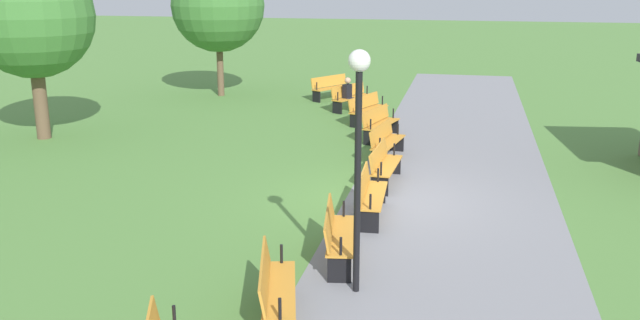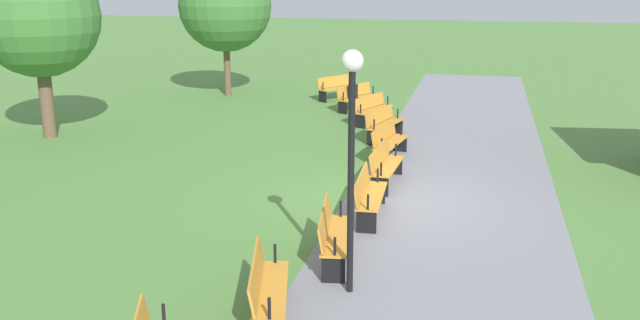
{
  "view_description": "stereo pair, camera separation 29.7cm",
  "coord_description": "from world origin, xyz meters",
  "px_view_note": "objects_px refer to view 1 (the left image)",
  "views": [
    {
      "loc": [
        13.9,
        1.68,
        4.69
      ],
      "look_at": [
        -0.0,
        -1.36,
        0.8
      ],
      "focal_mm": 38.29,
      "sensor_mm": 36.0,
      "label": 1
    },
    {
      "loc": [
        13.83,
        1.97,
        4.69
      ],
      "look_at": [
        -0.0,
        -1.36,
        0.8
      ],
      "focal_mm": 38.29,
      "sensor_mm": 36.0,
      "label": 2
    }
  ],
  "objects_px": {
    "bench_8": "(274,288)",
    "tree_1": "(218,5)",
    "bench_6": "(370,194)",
    "bench_1": "(351,96)",
    "tree_2": "(31,17)",
    "bench_4": "(386,141)",
    "lamp_post": "(358,126)",
    "bench_5": "(384,164)",
    "person_seated": "(349,94)",
    "bench_2": "(367,108)",
    "bench_7": "(337,234)",
    "bench_3": "(379,123)",
    "bench_0": "(331,87)"
  },
  "relations": [
    {
      "from": "bench_5",
      "to": "bench_7",
      "type": "xyz_separation_m",
      "value": [
        4.5,
        -0.23,
        0.0
      ]
    },
    {
      "from": "person_seated",
      "to": "bench_4",
      "type": "bearing_deg",
      "value": 45.12
    },
    {
      "from": "bench_3",
      "to": "tree_1",
      "type": "xyz_separation_m",
      "value": [
        -6.02,
        -7.14,
        3.04
      ]
    },
    {
      "from": "bench_7",
      "to": "bench_3",
      "type": "bearing_deg",
      "value": 174.07
    },
    {
      "from": "bench_5",
      "to": "tree_1",
      "type": "xyz_separation_m",
      "value": [
        -10.47,
        -7.83,
        3.04
      ]
    },
    {
      "from": "person_seated",
      "to": "bench_7",
      "type": "bearing_deg",
      "value": 35.65
    },
    {
      "from": "bench_3",
      "to": "tree_1",
      "type": "distance_m",
      "value": 9.82
    },
    {
      "from": "bench_5",
      "to": "person_seated",
      "type": "relative_size",
      "value": 1.58
    },
    {
      "from": "bench_4",
      "to": "bench_8",
      "type": "xyz_separation_m",
      "value": [
        8.94,
        -0.46,
        0.0
      ]
    },
    {
      "from": "bench_3",
      "to": "person_seated",
      "type": "height_order",
      "value": "person_seated"
    },
    {
      "from": "bench_4",
      "to": "bench_6",
      "type": "height_order",
      "value": "same"
    },
    {
      "from": "bench_0",
      "to": "bench_6",
      "type": "relative_size",
      "value": 0.97
    },
    {
      "from": "bench_6",
      "to": "tree_2",
      "type": "distance_m",
      "value": 11.77
    },
    {
      "from": "bench_0",
      "to": "lamp_post",
      "type": "xyz_separation_m",
      "value": [
        16.2,
        3.65,
        2.11
      ]
    },
    {
      "from": "bench_5",
      "to": "bench_6",
      "type": "bearing_deg",
      "value": 2.96
    },
    {
      "from": "bench_6",
      "to": "person_seated",
      "type": "height_order",
      "value": "person_seated"
    },
    {
      "from": "bench_3",
      "to": "bench_5",
      "type": "relative_size",
      "value": 1.02
    },
    {
      "from": "bench_0",
      "to": "tree_2",
      "type": "height_order",
      "value": "tree_2"
    },
    {
      "from": "bench_7",
      "to": "bench_8",
      "type": "height_order",
      "value": "same"
    },
    {
      "from": "bench_1",
      "to": "person_seated",
      "type": "height_order",
      "value": "person_seated"
    },
    {
      "from": "bench_8",
      "to": "bench_3",
      "type": "bearing_deg",
      "value": 165.21
    },
    {
      "from": "tree_1",
      "to": "bench_8",
      "type": "bearing_deg",
      "value": 22.58
    },
    {
      "from": "bench_1",
      "to": "bench_2",
      "type": "bearing_deg",
      "value": 50.15
    },
    {
      "from": "bench_3",
      "to": "bench_6",
      "type": "height_order",
      "value": "same"
    },
    {
      "from": "bench_8",
      "to": "tree_1",
      "type": "relative_size",
      "value": 0.36
    },
    {
      "from": "bench_6",
      "to": "bench_1",
      "type": "bearing_deg",
      "value": -171.2
    },
    {
      "from": "bench_4",
      "to": "bench_6",
      "type": "distance_m",
      "value": 4.5
    },
    {
      "from": "bench_1",
      "to": "bench_3",
      "type": "height_order",
      "value": "same"
    },
    {
      "from": "bench_0",
      "to": "bench_5",
      "type": "relative_size",
      "value": 0.97
    },
    {
      "from": "bench_1",
      "to": "bench_6",
      "type": "xyz_separation_m",
      "value": [
        10.91,
        2.27,
        0.0
      ]
    },
    {
      "from": "bench_2",
      "to": "person_seated",
      "type": "relative_size",
      "value": 1.6
    },
    {
      "from": "bench_7",
      "to": "tree_2",
      "type": "bearing_deg",
      "value": -133.05
    },
    {
      "from": "bench_8",
      "to": "tree_2",
      "type": "xyz_separation_m",
      "value": [
        -9.09,
        -9.68,
        3.04
      ]
    },
    {
      "from": "bench_3",
      "to": "bench_6",
      "type": "xyz_separation_m",
      "value": [
        6.7,
        0.69,
        0.0
      ]
    },
    {
      "from": "bench_6",
      "to": "tree_2",
      "type": "relative_size",
      "value": 0.36
    },
    {
      "from": "bench_7",
      "to": "bench_8",
      "type": "distance_m",
      "value": 2.25
    },
    {
      "from": "bench_3",
      "to": "person_seated",
      "type": "bearing_deg",
      "value": -143.1
    },
    {
      "from": "bench_7",
      "to": "lamp_post",
      "type": "height_order",
      "value": "lamp_post"
    },
    {
      "from": "bench_4",
      "to": "lamp_post",
      "type": "height_order",
      "value": "lamp_post"
    },
    {
      "from": "bench_1",
      "to": "bench_4",
      "type": "relative_size",
      "value": 0.98
    },
    {
      "from": "bench_1",
      "to": "bench_5",
      "type": "distance_m",
      "value": 8.95
    },
    {
      "from": "bench_5",
      "to": "tree_1",
      "type": "relative_size",
      "value": 0.36
    },
    {
      "from": "bench_2",
      "to": "tree_2",
      "type": "distance_m",
      "value": 10.39
    },
    {
      "from": "bench_6",
      "to": "lamp_post",
      "type": "height_order",
      "value": "lamp_post"
    },
    {
      "from": "bench_8",
      "to": "tree_2",
      "type": "height_order",
      "value": "tree_2"
    },
    {
      "from": "bench_8",
      "to": "lamp_post",
      "type": "distance_m",
      "value": 2.58
    },
    {
      "from": "bench_8",
      "to": "tree_2",
      "type": "distance_m",
      "value": 13.63
    },
    {
      "from": "bench_0",
      "to": "bench_8",
      "type": "relative_size",
      "value": 0.95
    },
    {
      "from": "tree_1",
      "to": "tree_2",
      "type": "distance_m",
      "value": 8.47
    },
    {
      "from": "bench_5",
      "to": "bench_8",
      "type": "xyz_separation_m",
      "value": [
        6.7,
        -0.69,
        0.0
      ]
    }
  ]
}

